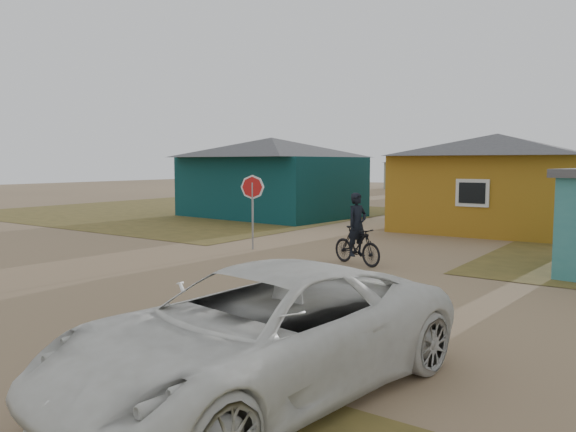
# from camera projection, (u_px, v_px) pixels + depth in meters

# --- Properties ---
(ground) EXTENTS (120.00, 120.00, 0.00)m
(ground) POSITION_uv_depth(u_px,v_px,m) (212.00, 282.00, 12.91)
(ground) COLOR #8D7151
(grass_nw) EXTENTS (20.00, 18.00, 0.00)m
(grass_nw) POSITION_uv_depth(u_px,v_px,m) (188.00, 211.00, 31.54)
(grass_nw) COLOR brown
(grass_nw) RESTS_ON ground
(house_teal) EXTENTS (8.93, 7.08, 4.00)m
(house_teal) POSITION_uv_depth(u_px,v_px,m) (271.00, 176.00, 28.57)
(house_teal) COLOR #093235
(house_teal) RESTS_ON ground
(house_yellow) EXTENTS (7.72, 6.76, 3.90)m
(house_yellow) POSITION_uv_depth(u_px,v_px,m) (496.00, 181.00, 22.63)
(house_yellow) COLOR #A26F19
(house_yellow) RESTS_ON ground
(house_pale_west) EXTENTS (7.04, 6.15, 3.60)m
(house_pale_west) POSITION_uv_depth(u_px,v_px,m) (455.00, 174.00, 43.78)
(house_pale_west) COLOR gray
(house_pale_west) RESTS_ON ground
(house_pale_north) EXTENTS (6.28, 5.81, 3.40)m
(house_pale_north) POSITION_uv_depth(u_px,v_px,m) (418.00, 172.00, 58.13)
(house_pale_north) COLOR gray
(house_pale_north) RESTS_ON ground
(stop_sign) EXTENTS (0.77, 0.06, 2.36)m
(stop_sign) POSITION_uv_depth(u_px,v_px,m) (252.00, 194.00, 17.63)
(stop_sign) COLOR gray
(stop_sign) RESTS_ON ground
(cyclist) EXTENTS (1.79, 0.98, 1.94)m
(cyclist) POSITION_uv_depth(u_px,v_px,m) (357.00, 239.00, 15.07)
(cyclist) COLOR black
(cyclist) RESTS_ON ground
(vehicle) EXTENTS (3.21, 5.72, 1.51)m
(vehicle) POSITION_uv_depth(u_px,v_px,m) (260.00, 333.00, 6.61)
(vehicle) COLOR white
(vehicle) RESTS_ON ground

